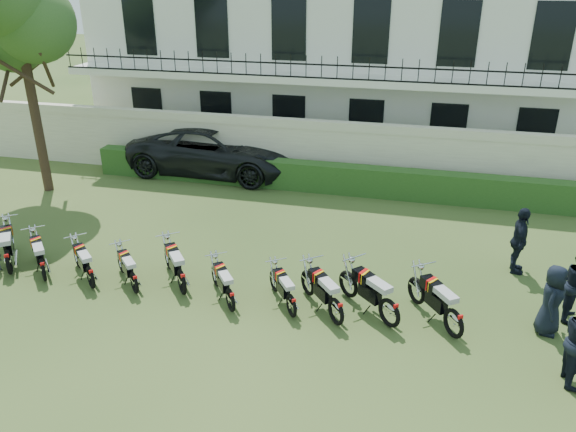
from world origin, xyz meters
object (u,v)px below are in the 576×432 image
motorcycle_2 (90,272)px  suv (216,150)px  tree_west_near (17,13)px  motorcycle_0 (7,257)px  motorcycle_4 (181,276)px  motorcycle_7 (336,305)px  motorcycle_8 (390,306)px  motorcycle_9 (454,317)px  officer_5 (519,241)px  motorcycle_1 (42,265)px  motorcycle_6 (292,301)px  officer_3 (552,300)px  motorcycle_3 (134,278)px  motorcycle_5 (230,295)px

motorcycle_2 → suv: size_ratio=0.21×
tree_west_near → motorcycle_0: (2.72, -5.47, -5.38)m
tree_west_near → motorcycle_4: bearing=-35.7°
motorcycle_2 → suv: bearing=43.5°
motorcycle_7 → motorcycle_8: motorcycle_8 is taller
motorcycle_8 → motorcycle_9: 1.34m
motorcycle_9 → officer_5: bearing=28.8°
motorcycle_2 → motorcycle_8: motorcycle_8 is taller
suv → officer_5: (10.15, -5.36, -0.01)m
motorcycle_0 → motorcycle_1: bearing=-41.6°
motorcycle_6 → officer_5: officer_5 is taller
motorcycle_4 → officer_3: officer_3 is taller
tree_west_near → motorcycle_2: (5.11, -5.59, -5.44)m
motorcycle_3 → motorcycle_6: size_ratio=0.89×
motorcycle_0 → motorcycle_5: (6.02, -0.25, -0.07)m
motorcycle_6 → tree_west_near: bearing=116.5°
motorcycle_7 → officer_5: 5.35m
motorcycle_1 → suv: 8.81m
motorcycle_1 → officer_5: bearing=-26.5°
motorcycle_3 → motorcycle_8: size_ratio=0.81×
suv → motorcycle_3: bearing=-170.7°
tree_west_near → motorcycle_9: bearing=-22.1°
motorcycle_2 → motorcycle_4: (2.26, 0.29, 0.04)m
motorcycle_4 → motorcycle_8: (4.90, -0.17, 0.03)m
motorcycle_4 → suv: 8.76m
suv → motorcycle_4: bearing=-163.2°
motorcycle_1 → motorcycle_2: motorcycle_1 is taller
motorcycle_4 → motorcycle_7: bearing=-43.7°
motorcycle_6 → motorcycle_4: bearing=139.3°
tree_west_near → motorcycle_2: tree_west_near is taller
motorcycle_4 → motorcycle_7: 3.78m
motorcycle_9 → tree_west_near: bearing=122.7°
officer_5 → tree_west_near: bearing=85.8°
motorcycle_1 → motorcycle_0: bearing=132.4°
motorcycle_0 → motorcycle_4: (4.65, 0.17, -0.02)m
tree_west_near → officer_3: 17.08m
motorcycle_2 → motorcycle_9: 8.50m
motorcycle_9 → suv: size_ratio=0.27×
suv → tree_west_near: bearing=123.4°
tree_west_near → motorcycle_7: 13.61m
motorcycle_4 → officer_5: 8.44m
motorcycle_7 → suv: suv is taller
motorcycle_0 → officer_3: size_ratio=1.06×
motorcycle_2 → motorcycle_5: motorcycle_2 is taller
motorcycle_4 → motorcycle_6: 2.77m
motorcycle_0 → motorcycle_9: motorcycle_9 is taller
motorcycle_6 → officer_3: officer_3 is taller
motorcycle_9 → officer_3: bearing=-15.5°
suv → officer_3: suv is taller
motorcycle_0 → officer_3: 12.87m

